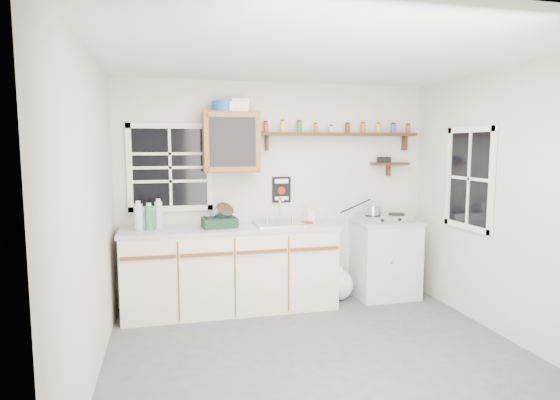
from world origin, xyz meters
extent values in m
cube|color=#48484A|center=(0.00, 0.00, -0.01)|extent=(3.60, 3.20, 0.02)
cube|color=silver|center=(0.00, 0.00, 2.51)|extent=(3.60, 3.20, 0.02)
cube|color=beige|center=(-1.81, 0.00, 1.25)|extent=(0.02, 3.20, 2.50)
cube|color=beige|center=(1.81, 0.00, 1.25)|extent=(0.02, 3.20, 2.50)
cube|color=beige|center=(0.00, 1.61, 1.25)|extent=(3.60, 0.02, 2.50)
cube|color=beige|center=(0.00, -1.61, 1.25)|extent=(3.60, 0.02, 2.50)
cube|color=beige|center=(-0.58, 1.30, 0.44)|extent=(2.27, 0.60, 0.88)
cube|color=#B0B3B8|center=(-0.58, 1.30, 0.90)|extent=(2.31, 0.62, 0.04)
cube|color=brown|center=(-1.44, 0.99, 0.70)|extent=(0.53, 0.02, 0.03)
cube|color=brown|center=(-0.87, 0.99, 0.70)|extent=(0.53, 0.02, 0.03)
cube|color=brown|center=(-0.30, 0.99, 0.70)|extent=(0.53, 0.02, 0.03)
cube|color=brown|center=(0.27, 0.99, 0.70)|extent=(0.53, 0.02, 0.03)
cube|color=silver|center=(1.25, 1.33, 0.44)|extent=(0.70, 0.55, 0.88)
cube|color=#B0B3B8|center=(1.25, 1.33, 0.90)|extent=(0.73, 0.57, 0.03)
cube|color=#B8B8BD|center=(-0.05, 1.30, 0.93)|extent=(0.52, 0.44, 0.03)
cylinder|color=#B8B8BD|center=(0.00, 1.46, 1.06)|extent=(0.02, 0.02, 0.28)
cylinder|color=#B8B8BD|center=(0.00, 1.40, 1.19)|extent=(0.02, 0.14, 0.02)
cube|color=brown|center=(-0.55, 1.45, 1.82)|extent=(0.60, 0.30, 0.65)
cube|color=black|center=(-0.55, 1.29, 1.82)|extent=(0.48, 0.02, 0.52)
cylinder|color=#184B9F|center=(-0.63, 1.45, 2.21)|extent=(0.24, 0.24, 0.11)
cube|color=silver|center=(-0.46, 1.45, 2.22)|extent=(0.18, 0.15, 0.14)
cylinder|color=silver|center=(-0.55, 1.40, 2.20)|extent=(0.12, 0.12, 0.10)
cube|color=black|center=(0.73, 1.51, 1.92)|extent=(1.91, 0.18, 0.04)
cube|color=black|center=(-0.13, 1.55, 1.82)|extent=(0.03, 0.10, 0.18)
cube|color=black|center=(1.58, 1.55, 1.82)|extent=(0.03, 0.10, 0.18)
cylinder|color=red|center=(-0.15, 1.51, 1.99)|extent=(0.05, 0.05, 0.11)
cylinder|color=black|center=(-0.15, 1.51, 2.06)|extent=(0.04, 0.04, 0.02)
cylinder|color=gold|center=(0.04, 1.51, 2.00)|extent=(0.04, 0.04, 0.12)
cylinder|color=black|center=(0.04, 1.51, 2.07)|extent=(0.04, 0.04, 0.02)
cylinder|color=#267226|center=(0.24, 1.51, 2.00)|extent=(0.06, 0.06, 0.12)
cylinder|color=black|center=(0.24, 1.51, 2.06)|extent=(0.05, 0.05, 0.02)
cylinder|color=#99591E|center=(0.43, 1.51, 1.99)|extent=(0.05, 0.05, 0.09)
cylinder|color=black|center=(0.43, 1.51, 2.04)|extent=(0.04, 0.04, 0.02)
cylinder|color=silver|center=(0.63, 1.51, 1.98)|extent=(0.05, 0.05, 0.07)
cylinder|color=black|center=(0.63, 1.51, 2.02)|extent=(0.04, 0.04, 0.02)
cylinder|color=#4C2614|center=(0.82, 1.51, 1.99)|extent=(0.06, 0.06, 0.10)
cylinder|color=black|center=(0.82, 1.51, 2.04)|extent=(0.05, 0.05, 0.02)
cylinder|color=#B24C19|center=(1.02, 1.51, 1.99)|extent=(0.05, 0.05, 0.11)
cylinder|color=black|center=(1.02, 1.51, 2.05)|extent=(0.05, 0.05, 0.02)
cylinder|color=gold|center=(1.21, 1.51, 1.99)|extent=(0.05, 0.05, 0.10)
cylinder|color=black|center=(1.21, 1.51, 2.05)|extent=(0.04, 0.04, 0.02)
cylinder|color=#334C8C|center=(1.41, 1.51, 1.99)|extent=(0.06, 0.06, 0.10)
cylinder|color=black|center=(1.41, 1.51, 2.05)|extent=(0.05, 0.05, 0.02)
cylinder|color=maroon|center=(1.60, 1.51, 1.99)|extent=(0.05, 0.05, 0.10)
cylinder|color=black|center=(1.60, 1.51, 2.04)|extent=(0.05, 0.05, 0.02)
cube|color=black|center=(1.38, 1.52, 1.57)|extent=(0.45, 0.15, 0.03)
cube|color=black|center=(1.38, 1.56, 1.49)|extent=(0.03, 0.08, 0.14)
cube|color=black|center=(1.30, 1.52, 1.62)|extent=(0.14, 0.10, 0.07)
cube|color=black|center=(0.05, 1.59, 1.28)|extent=(0.22, 0.01, 0.30)
cube|color=white|center=(0.05, 1.58, 1.38)|extent=(0.16, 0.00, 0.05)
cylinder|color=#A50C0C|center=(0.05, 1.58, 1.27)|extent=(0.09, 0.01, 0.09)
cube|color=white|center=(0.05, 1.58, 1.18)|extent=(0.16, 0.00, 0.04)
cube|color=black|center=(-1.20, 1.59, 1.55)|extent=(0.85, 0.02, 0.90)
cube|color=silver|center=(-1.20, 1.59, 1.55)|extent=(0.93, 0.03, 0.98)
cube|color=black|center=(1.79, 0.55, 1.45)|extent=(0.02, 0.70, 1.00)
cube|color=silver|center=(1.79, 0.55, 1.45)|extent=(0.03, 0.78, 1.08)
cylinder|color=#A4B4C0|center=(-1.53, 1.28, 1.06)|extent=(0.09, 0.09, 0.28)
cylinder|color=silver|center=(-1.53, 1.28, 1.21)|extent=(0.05, 0.05, 0.03)
cylinder|color=#297D48|center=(-1.43, 1.31, 1.04)|extent=(0.09, 0.09, 0.25)
cylinder|color=silver|center=(-1.43, 1.31, 1.18)|extent=(0.05, 0.05, 0.03)
cylinder|color=#A4B4C0|center=(-1.33, 1.34, 1.06)|extent=(0.08, 0.08, 0.29)
cylinder|color=silver|center=(-1.33, 1.34, 1.22)|extent=(0.04, 0.04, 0.03)
cube|color=black|center=(-0.71, 1.29, 0.97)|extent=(0.38, 0.30, 0.11)
cylinder|color=#B8B8BD|center=(-0.66, 1.29, 1.08)|extent=(0.27, 0.29, 0.21)
imported|color=silver|center=(0.35, 1.45, 1.02)|extent=(0.12, 0.12, 0.21)
cube|color=maroon|center=(0.27, 1.31, 0.93)|extent=(0.14, 0.13, 0.02)
cube|color=#B8B8BD|center=(1.22, 1.31, 0.95)|extent=(0.61, 0.33, 0.08)
cylinder|color=black|center=(1.07, 1.31, 0.99)|extent=(0.18, 0.18, 0.01)
cylinder|color=black|center=(1.37, 1.31, 0.99)|extent=(0.18, 0.18, 0.01)
cylinder|color=#B8B8BD|center=(1.07, 1.31, 1.04)|extent=(0.18, 0.18, 0.11)
cylinder|color=black|center=(0.89, 1.39, 1.09)|extent=(0.35, 0.11, 0.18)
ellipsoid|color=white|center=(0.67, 1.32, 0.18)|extent=(0.38, 0.34, 0.40)
cone|color=white|center=(0.69, 1.32, 0.36)|extent=(0.11, 0.11, 0.11)
camera|label=1|loc=(-1.24, -3.65, 1.78)|focal=30.00mm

